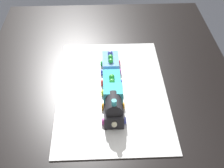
{
  "coord_description": "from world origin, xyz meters",
  "views": [
    {
      "loc": [
        -0.8,
        0.02,
        1.51
      ],
      "look_at": [
        0.02,
        -0.02,
        0.77
      ],
      "focal_mm": 48.31,
      "sensor_mm": 36.0,
      "label": 1
    }
  ],
  "objects_px": {
    "cake_locomotive": "(113,105)",
    "cake_car_tanker_turquoise": "(112,84)",
    "cake_car_hopper_sky_blue": "(111,64)",
    "dining_table": "(108,114)"
  },
  "relations": [
    {
      "from": "cake_locomotive",
      "to": "cake_car_tanker_turquoise",
      "type": "relative_size",
      "value": 1.4
    },
    {
      "from": "cake_locomotive",
      "to": "cake_car_hopper_sky_blue",
      "type": "relative_size",
      "value": 1.4
    },
    {
      "from": "dining_table",
      "to": "cake_car_tanker_turquoise",
      "type": "bearing_deg",
      "value": -37.37
    },
    {
      "from": "cake_locomotive",
      "to": "cake_car_hopper_sky_blue",
      "type": "height_order",
      "value": "cake_locomotive"
    },
    {
      "from": "cake_car_hopper_sky_blue",
      "to": "cake_locomotive",
      "type": "bearing_deg",
      "value": 180.0
    },
    {
      "from": "dining_table",
      "to": "cake_locomotive",
      "type": "relative_size",
      "value": 10.0
    },
    {
      "from": "cake_car_tanker_turquoise",
      "to": "dining_table",
      "type": "bearing_deg",
      "value": 142.63
    },
    {
      "from": "dining_table",
      "to": "cake_car_hopper_sky_blue",
      "type": "distance_m",
      "value": 0.2
    },
    {
      "from": "cake_car_hopper_sky_blue",
      "to": "cake_car_tanker_turquoise",
      "type": "bearing_deg",
      "value": 180.0
    },
    {
      "from": "cake_car_tanker_turquoise",
      "to": "cake_car_hopper_sky_blue",
      "type": "bearing_deg",
      "value": -0.0
    }
  ]
}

